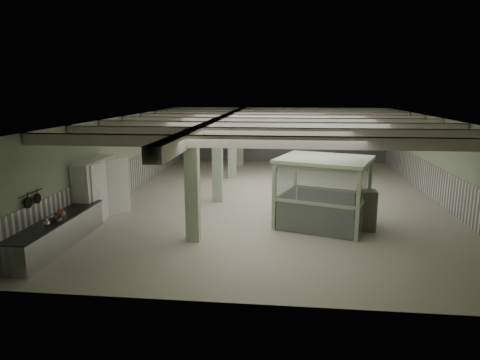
# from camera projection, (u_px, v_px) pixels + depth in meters

# --- Properties ---
(floor) EXTENTS (20.00, 20.00, 0.00)m
(floor) POSITION_uv_depth(u_px,v_px,m) (276.00, 197.00, 19.45)
(floor) COLOR beige
(floor) RESTS_ON ground
(ceiling) EXTENTS (14.00, 20.00, 0.02)m
(ceiling) POSITION_uv_depth(u_px,v_px,m) (277.00, 117.00, 18.70)
(ceiling) COLOR beige
(ceiling) RESTS_ON wall_back
(wall_back) EXTENTS (14.00, 0.02, 3.60)m
(wall_back) POSITION_uv_depth(u_px,v_px,m) (280.00, 135.00, 28.80)
(wall_back) COLOR #A5BB96
(wall_back) RESTS_ON floor
(wall_front) EXTENTS (14.00, 0.02, 3.60)m
(wall_front) POSITION_uv_depth(u_px,v_px,m) (265.00, 229.00, 9.36)
(wall_front) COLOR #A5BB96
(wall_front) RESTS_ON floor
(wall_left) EXTENTS (0.02, 20.00, 3.60)m
(wall_left) POSITION_uv_depth(u_px,v_px,m) (125.00, 155.00, 19.82)
(wall_left) COLOR #A5BB96
(wall_left) RESTS_ON floor
(wall_right) EXTENTS (0.02, 20.00, 3.60)m
(wall_right) POSITION_uv_depth(u_px,v_px,m) (440.00, 161.00, 18.34)
(wall_right) COLOR #A5BB96
(wall_right) RESTS_ON floor
(wainscot_left) EXTENTS (0.05, 19.90, 1.50)m
(wainscot_left) POSITION_uv_depth(u_px,v_px,m) (127.00, 177.00, 20.03)
(wainscot_left) COLOR silver
(wainscot_left) RESTS_ON floor
(wainscot_right) EXTENTS (0.05, 19.90, 1.50)m
(wainscot_right) POSITION_uv_depth(u_px,v_px,m) (437.00, 184.00, 18.56)
(wainscot_right) COLOR silver
(wainscot_right) RESTS_ON floor
(wainscot_back) EXTENTS (13.90, 0.05, 1.50)m
(wainscot_back) POSITION_uv_depth(u_px,v_px,m) (280.00, 150.00, 29.00)
(wainscot_back) COLOR silver
(wainscot_back) RESTS_ON floor
(girder) EXTENTS (0.45, 19.90, 0.40)m
(girder) POSITION_uv_depth(u_px,v_px,m) (221.00, 122.00, 19.01)
(girder) COLOR beige
(girder) RESTS_ON ceiling
(beam_a) EXTENTS (13.90, 0.35, 0.32)m
(beam_a) POSITION_uv_depth(u_px,v_px,m) (270.00, 142.00, 11.45)
(beam_a) COLOR beige
(beam_a) RESTS_ON ceiling
(beam_b) EXTENTS (13.90, 0.35, 0.32)m
(beam_b) POSITION_uv_depth(u_px,v_px,m) (273.00, 133.00, 13.88)
(beam_b) COLOR beige
(beam_b) RESTS_ON ceiling
(beam_c) EXTENTS (13.90, 0.35, 0.32)m
(beam_c) POSITION_uv_depth(u_px,v_px,m) (275.00, 126.00, 16.31)
(beam_c) COLOR beige
(beam_c) RESTS_ON ceiling
(beam_d) EXTENTS (13.90, 0.35, 0.32)m
(beam_d) POSITION_uv_depth(u_px,v_px,m) (277.00, 121.00, 18.74)
(beam_d) COLOR beige
(beam_d) RESTS_ON ceiling
(beam_e) EXTENTS (13.90, 0.35, 0.32)m
(beam_e) POSITION_uv_depth(u_px,v_px,m) (278.00, 118.00, 21.17)
(beam_e) COLOR beige
(beam_e) RESTS_ON ceiling
(beam_f) EXTENTS (13.90, 0.35, 0.32)m
(beam_f) POSITION_uv_depth(u_px,v_px,m) (279.00, 115.00, 23.60)
(beam_f) COLOR beige
(beam_f) RESTS_ON ceiling
(beam_g) EXTENTS (13.90, 0.35, 0.32)m
(beam_g) POSITION_uv_depth(u_px,v_px,m) (280.00, 112.00, 26.03)
(beam_g) COLOR beige
(beam_g) RESTS_ON ceiling
(column_a) EXTENTS (0.42, 0.42, 3.60)m
(column_a) POSITION_uv_depth(u_px,v_px,m) (192.00, 186.00, 13.51)
(column_a) COLOR #A4BB97
(column_a) RESTS_ON floor
(column_b) EXTENTS (0.42, 0.42, 3.60)m
(column_b) POSITION_uv_depth(u_px,v_px,m) (218.00, 161.00, 18.37)
(column_b) COLOR #A4BB97
(column_b) RESTS_ON floor
(column_c) EXTENTS (0.42, 0.42, 3.60)m
(column_c) POSITION_uv_depth(u_px,v_px,m) (232.00, 146.00, 23.23)
(column_c) COLOR #A4BB97
(column_c) RESTS_ON floor
(column_d) EXTENTS (0.42, 0.42, 3.60)m
(column_d) POSITION_uv_depth(u_px,v_px,m) (240.00, 137.00, 27.12)
(column_d) COLOR #A4BB97
(column_d) RESTS_ON floor
(hook_rail) EXTENTS (0.02, 1.20, 0.02)m
(hook_rail) POSITION_uv_depth(u_px,v_px,m) (31.00, 193.00, 12.41)
(hook_rail) COLOR black
(hook_rail) RESTS_ON wall_left
(pendant_front) EXTENTS (0.44, 0.44, 0.22)m
(pendant_front) POSITION_uv_depth(u_px,v_px,m) (289.00, 144.00, 13.90)
(pendant_front) COLOR #29362A
(pendant_front) RESTS_ON ceiling
(pendant_mid) EXTENTS (0.44, 0.44, 0.22)m
(pendant_mid) POSITION_uv_depth(u_px,v_px,m) (288.00, 129.00, 19.25)
(pendant_mid) COLOR #29362A
(pendant_mid) RESTS_ON ceiling
(pendant_back) EXTENTS (0.44, 0.44, 0.22)m
(pendant_back) POSITION_uv_depth(u_px,v_px,m) (288.00, 121.00, 24.11)
(pendant_back) COLOR #29362A
(pendant_back) RESTS_ON ceiling
(prep_counter) EXTENTS (0.82, 4.70, 0.91)m
(prep_counter) POSITION_uv_depth(u_px,v_px,m) (59.00, 232.00, 13.24)
(prep_counter) COLOR #B0B1B5
(prep_counter) RESTS_ON floor
(pitcher_near) EXTENTS (0.23, 0.25, 0.26)m
(pitcher_near) POSITION_uv_depth(u_px,v_px,m) (51.00, 217.00, 12.90)
(pitcher_near) COLOR #B0B1B5
(pitcher_near) RESTS_ON prep_counter
(pitcher_far) EXTENTS (0.22, 0.24, 0.26)m
(pitcher_far) POSITION_uv_depth(u_px,v_px,m) (47.00, 223.00, 12.31)
(pitcher_far) COLOR #B0B1B5
(pitcher_far) RESTS_ON prep_counter
(veg_colander) EXTENTS (0.48, 0.48, 0.17)m
(veg_colander) POSITION_uv_depth(u_px,v_px,m) (56.00, 218.00, 12.93)
(veg_colander) COLOR #3D3D42
(veg_colander) RESTS_ON prep_counter
(orange_bowl) EXTENTS (0.33, 0.33, 0.10)m
(orange_bowl) POSITION_uv_depth(u_px,v_px,m) (61.00, 213.00, 13.54)
(orange_bowl) COLOR #B2B2B7
(orange_bowl) RESTS_ON prep_counter
(skillet_near) EXTENTS (0.04, 0.33, 0.33)m
(skillet_near) POSITION_uv_depth(u_px,v_px,m) (28.00, 203.00, 12.21)
(skillet_near) COLOR black
(skillet_near) RESTS_ON hook_rail
(skillet_far) EXTENTS (0.04, 0.30, 0.30)m
(skillet_far) POSITION_uv_depth(u_px,v_px,m) (38.00, 199.00, 12.67)
(skillet_far) COLOR black
(skillet_far) RESTS_ON hook_rail
(walkin_cooler) EXTENTS (1.10, 2.53, 2.32)m
(walkin_cooler) POSITION_uv_depth(u_px,v_px,m) (96.00, 188.00, 16.02)
(walkin_cooler) COLOR white
(walkin_cooler) RESTS_ON floor
(guard_booth) EXTENTS (3.75, 3.45, 2.47)m
(guard_booth) POSITION_uv_depth(u_px,v_px,m) (324.00, 180.00, 15.02)
(guard_booth) COLOR #9CBA95
(guard_booth) RESTS_ON floor
(filing_cabinet) EXTENTS (0.47, 0.66, 1.41)m
(filing_cabinet) POSITION_uv_depth(u_px,v_px,m) (369.00, 210.00, 14.77)
(filing_cabinet) COLOR #535345
(filing_cabinet) RESTS_ON floor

